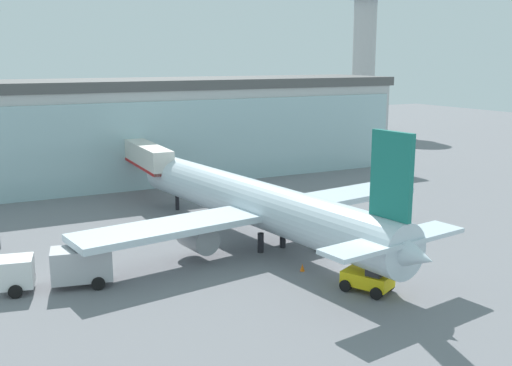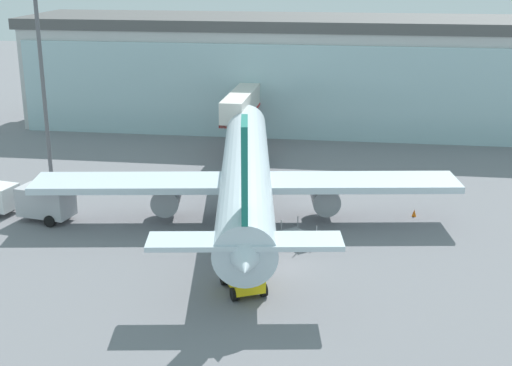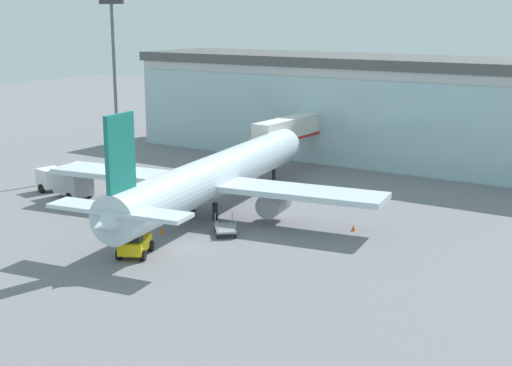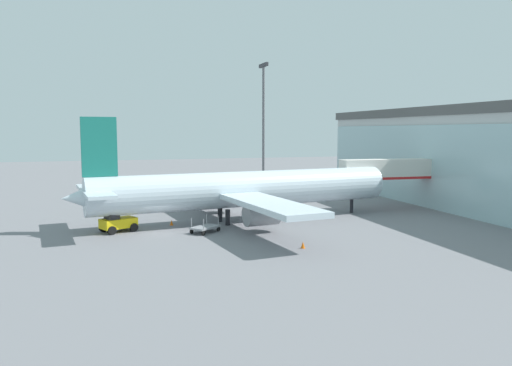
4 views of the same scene
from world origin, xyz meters
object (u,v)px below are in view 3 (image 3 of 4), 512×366
jet_bridge (295,129)px  baggage_cart (225,229)px  catering_truck (66,181)px  apron_light_mast (114,72)px  airplane (214,177)px  pushback_tug (134,243)px  safety_cone_wingtip (353,228)px  safety_cone_nose (161,230)px

jet_bridge → baggage_cart: bearing=-161.8°
jet_bridge → catering_truck: (-13.54, -22.98, -3.29)m
baggage_cart → apron_light_mast: bearing=21.0°
airplane → baggage_cart: size_ratio=11.44×
jet_bridge → airplane: (2.79, -20.80, -1.35)m
pushback_tug → safety_cone_wingtip: size_ratio=6.65×
catering_truck → pushback_tug: catering_truck is taller
apron_light_mast → baggage_cart: 29.31m
baggage_cart → safety_cone_nose: 5.27m
jet_bridge → safety_cone_nose: (2.49, -28.15, -4.48)m
apron_light_mast → safety_cone_wingtip: size_ratio=34.92×
safety_cone_wingtip → apron_light_mast: bearing=167.1°
jet_bridge → baggage_cart: 26.94m
jet_bridge → pushback_tug: bearing=-170.2°
jet_bridge → apron_light_mast: bearing=128.7°
airplane → safety_cone_nose: bearing=170.8°
apron_light_mast → safety_cone_wingtip: (32.18, -7.35, -11.08)m
safety_cone_nose → safety_cone_wingtip: bearing=33.7°
jet_bridge → apron_light_mast: size_ratio=0.77×
safety_cone_wingtip → pushback_tug: bearing=-129.0°
safety_cone_nose → jet_bridge: bearing=95.1°
safety_cone_nose → safety_cone_wingtip: size_ratio=1.00×
baggage_cart → airplane: bearing=3.0°
pushback_tug → safety_cone_wingtip: 18.34m
apron_light_mast → safety_cone_nose: bearing=-40.6°
safety_cone_nose → safety_cone_wingtip: (13.27, 8.85, 0.00)m
apron_light_mast → airplane: size_ratio=0.53×
safety_cone_nose → apron_light_mast: bearing=139.4°
apron_light_mast → jet_bridge: bearing=36.0°
apron_light_mast → baggage_cart: (23.53, -13.69, -10.86)m
apron_light_mast → airplane: apron_light_mast is taller
airplane → safety_cone_nose: size_ratio=66.24×
baggage_cart → safety_cone_wingtip: 10.72m
catering_truck → jet_bridge: bearing=-107.4°
safety_cone_wingtip → baggage_cart: bearing=-143.8°
safety_cone_nose → pushback_tug: bearing=-72.1°
catering_truck → apron_light_mast: bearing=-62.3°
apron_light_mast → catering_truck: apron_light_mast is taller
jet_bridge → safety_cone_nose: 28.61m
apron_light_mast → safety_cone_nose: 27.25m
apron_light_mast → pushback_tug: (20.65, -21.59, -10.38)m
pushback_tug → catering_truck: bearing=34.8°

